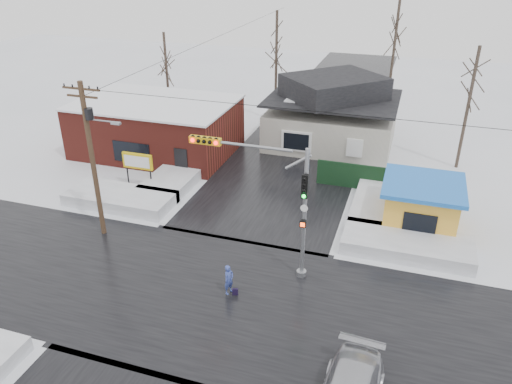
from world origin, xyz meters
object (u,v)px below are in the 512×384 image
(utility_pole, at_px, (92,152))
(pedestrian, at_px, (229,280))
(traffic_signal, at_px, (273,193))
(kiosk, at_px, (421,205))
(marquee_sign, at_px, (138,162))

(utility_pole, bearing_deg, pedestrian, -18.33)
(traffic_signal, relative_size, pedestrian, 4.50)
(traffic_signal, xyz_separation_m, kiosk, (7.07, 7.03, -3.08))
(traffic_signal, xyz_separation_m, marquee_sign, (-11.43, 6.53, -2.62))
(utility_pole, xyz_separation_m, kiosk, (17.43, 6.49, -3.65))
(traffic_signal, relative_size, marquee_sign, 2.75)
(utility_pole, height_order, pedestrian, utility_pole)
(utility_pole, height_order, marquee_sign, utility_pole)
(marquee_sign, height_order, kiosk, kiosk)
(traffic_signal, bearing_deg, kiosk, 44.84)
(traffic_signal, relative_size, utility_pole, 0.78)
(traffic_signal, xyz_separation_m, pedestrian, (-1.46, -2.42, -3.76))
(utility_pole, relative_size, kiosk, 1.96)
(traffic_signal, height_order, marquee_sign, traffic_signal)
(traffic_signal, distance_m, pedestrian, 4.70)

